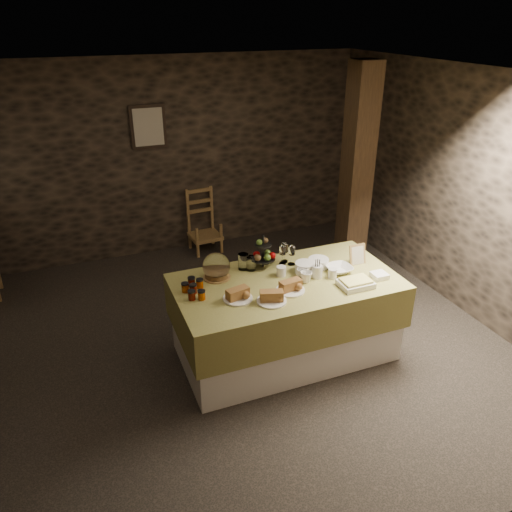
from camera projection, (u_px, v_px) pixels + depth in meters
name	position (u px, v px, depth m)	size (l,w,h in m)	color
ground_plane	(225.00, 346.00, 5.09)	(5.50, 5.00, 0.01)	black
room_shell	(220.00, 202.00, 4.40)	(5.52, 5.02, 2.60)	black
buffet_table	(286.00, 312.00, 4.78)	(2.08, 1.11, 0.82)	white
chair	(203.00, 223.00, 7.00)	(0.44, 0.42, 0.68)	brown
timber_column	(357.00, 174.00, 6.02)	(0.30, 0.30, 2.60)	black
framed_picture	(148.00, 127.00, 6.32)	(0.45, 0.04, 0.55)	black
plate_stack_a	(305.00, 267.00, 4.76)	(0.19, 0.19, 0.10)	white
plate_stack_b	(318.00, 263.00, 4.86)	(0.20, 0.20, 0.09)	white
cutlery_holder	(317.00, 271.00, 4.66)	(0.10, 0.10, 0.12)	white
cup_a	(302.00, 273.00, 4.66)	(0.11, 0.11, 0.09)	white
cup_b	(306.00, 277.00, 4.58)	(0.11, 0.11, 0.10)	white
mug_c	(281.00, 271.00, 4.69)	(0.09, 0.09, 0.10)	white
mug_d	(333.00, 273.00, 4.66)	(0.08, 0.08, 0.09)	white
bowl	(339.00, 269.00, 4.77)	(0.24, 0.24, 0.06)	white
cake_dome	(216.00, 268.00, 4.63)	(0.26, 0.26, 0.26)	brown
fruit_stand	(264.00, 255.00, 4.81)	(0.24, 0.24, 0.34)	black
bread_platter_left	(238.00, 295.00, 4.31)	(0.26, 0.26, 0.11)	white
bread_platter_center	(272.00, 298.00, 4.28)	(0.26, 0.26, 0.11)	white
bread_platter_right	(290.00, 287.00, 4.44)	(0.26, 0.26, 0.11)	white
jam_jars	(194.00, 289.00, 4.41)	(0.20, 0.32, 0.07)	#570E03
tart_dish	(356.00, 283.00, 4.52)	(0.30, 0.22, 0.07)	white
square_dish	(379.00, 275.00, 4.67)	(0.14, 0.14, 0.04)	white
menu_frame	(357.00, 255.00, 4.90)	(0.17, 0.02, 0.22)	brown
storage_jar_a	(243.00, 262.00, 4.80)	(0.10, 0.10, 0.16)	white
storage_jar_b	(251.00, 263.00, 4.79)	(0.09, 0.09, 0.14)	white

